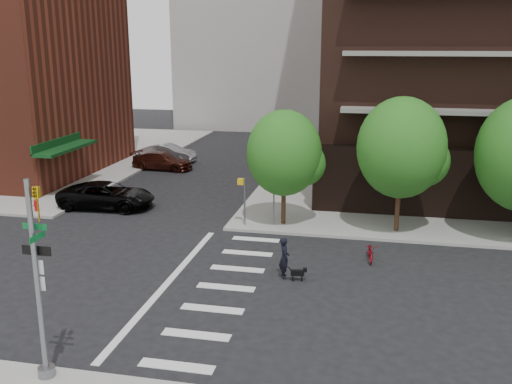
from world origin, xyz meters
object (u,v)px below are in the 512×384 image
at_px(traffic_signal, 40,297).
at_px(scooter, 371,252).
at_px(fire_hydrant, 36,205).
at_px(parked_car_silver, 168,153).
at_px(dog_walker, 284,258).
at_px(parked_car_maroon, 162,161).
at_px(parked_car_black, 107,195).

bearing_deg(traffic_signal, scooter, 51.92).
distance_m(traffic_signal, scooter, 15.10).
bearing_deg(scooter, fire_hydrant, 164.95).
height_order(parked_car_silver, dog_walker, dog_walker).
xyz_separation_m(fire_hydrant, parked_car_maroon, (2.92, 12.85, 0.14)).
relative_size(parked_car_maroon, dog_walker, 2.68).
bearing_deg(parked_car_silver, parked_car_black, -173.03).
bearing_deg(fire_hydrant, parked_car_silver, 81.69).
height_order(parked_car_black, parked_car_silver, parked_car_black).
bearing_deg(parked_car_silver, scooter, -136.82).
distance_m(fire_hydrant, dog_walker, 16.88).
xyz_separation_m(parked_car_black, parked_car_silver, (-1.23, 13.81, -0.03)).
bearing_deg(scooter, traffic_signal, -132.69).
relative_size(parked_car_black, parked_car_maroon, 1.19).
bearing_deg(fire_hydrant, parked_car_maroon, 77.19).
xyz_separation_m(parked_car_black, parked_car_maroon, (-0.61, 10.92, -0.10)).
relative_size(fire_hydrant, parked_car_maroon, 0.15).
distance_m(traffic_signal, parked_car_maroon, 29.09).
distance_m(parked_car_black, dog_walker, 14.65).
bearing_deg(traffic_signal, parked_car_black, 110.68).
bearing_deg(parked_car_maroon, scooter, -131.31).
bearing_deg(parked_car_black, parked_car_silver, 2.38).
height_order(parked_car_black, parked_car_maroon, parked_car_black).
xyz_separation_m(fire_hydrant, scooter, (19.24, -3.55, -0.13)).
relative_size(parked_car_black, dog_walker, 3.19).
distance_m(parked_car_maroon, dog_walker, 22.98).
xyz_separation_m(parked_car_silver, dog_walker, (13.36, -22.01, 0.13)).
bearing_deg(parked_car_black, dog_walker, -126.77).
bearing_deg(dog_walker, scooter, -74.09).
bearing_deg(parked_car_black, parked_car_maroon, 0.49).
bearing_deg(fire_hydrant, scooter, -10.44).
bearing_deg(parked_car_silver, traffic_signal, -164.13).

